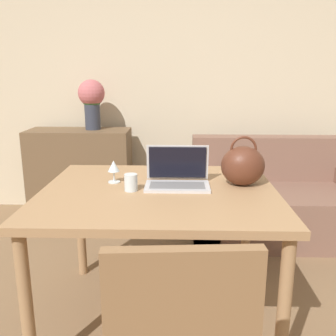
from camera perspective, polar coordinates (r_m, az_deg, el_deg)
wall_back at (r=3.81m, az=1.08°, el=13.77°), size 10.00×0.06×2.70m
dining_table at (r=2.04m, az=-1.40°, el=-5.56°), size 1.26×1.06×0.78m
couch at (r=3.44m, az=16.33°, el=-5.00°), size 1.48×0.85×0.82m
sideboard at (r=3.73m, az=-13.16°, el=-0.88°), size 0.96×0.40×0.86m
laptop at (r=2.08m, az=1.44°, el=-1.05°), size 0.35×0.23×0.22m
drinking_glass at (r=1.99m, az=-5.67°, el=-2.20°), size 0.07×0.07×0.09m
wine_glass at (r=2.14m, az=-8.28°, el=0.07°), size 0.07×0.07×0.13m
handbag at (r=2.11m, az=11.32°, el=0.41°), size 0.24×0.20×0.28m
flower_vase at (r=3.62m, az=-11.55°, el=10.29°), size 0.25×0.25×0.46m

